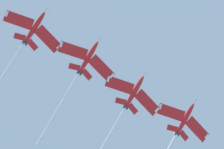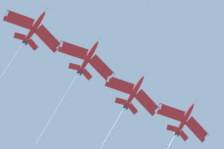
% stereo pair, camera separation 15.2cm
% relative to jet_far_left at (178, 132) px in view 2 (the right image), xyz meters
% --- Properties ---
extents(jet_far_left, '(31.54, 20.12, 15.67)m').
position_rel_jet_far_left_xyz_m(jet_far_left, '(0.00, 0.00, 0.00)').
color(jet_far_left, red).
extents(jet_inner_left, '(30.99, 20.12, 15.43)m').
position_rel_jet_far_left_xyz_m(jet_inner_left, '(-1.28, 19.41, -0.57)').
color(jet_inner_left, red).
extents(jet_centre, '(35.95, 20.13, 17.50)m').
position_rel_jet_far_left_xyz_m(jet_centre, '(-2.32, 37.69, -0.40)').
color(jet_centre, red).
extents(jet_inner_right, '(33.74, 20.12, 16.37)m').
position_rel_jet_far_left_xyz_m(jet_inner_right, '(-1.86, 56.85, -0.02)').
color(jet_inner_right, red).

